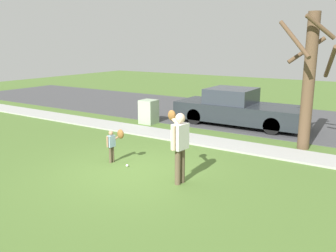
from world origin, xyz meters
TOP-DOWN VIEW (x-y plane):
  - ground_plane at (0.00, 3.50)m, footprint 48.00×48.00m
  - sidewalk_strip at (0.00, 3.60)m, footprint 36.00×1.20m
  - road_surface at (0.00, 8.60)m, footprint 36.00×6.80m
  - person_adult at (1.39, -0.03)m, footprint 0.68×0.69m
  - person_child at (-0.89, 0.26)m, footprint 0.45×0.35m
  - baseball at (-0.37, 0.17)m, footprint 0.07×0.07m
  - utility_cabinet at (-3.07, 4.89)m, footprint 0.64×0.63m
  - street_tree_near at (3.24, 4.57)m, footprint 1.84×1.88m
  - parked_pickup_dark at (0.18, 6.63)m, footprint 5.20×1.95m

SIDE VIEW (x-z plane):
  - ground_plane at x=0.00m, z-range 0.00..0.00m
  - road_surface at x=0.00m, z-range 0.00..0.02m
  - sidewalk_strip at x=0.00m, z-range 0.00..0.06m
  - baseball at x=-0.37m, z-range 0.00..0.07m
  - utility_cabinet at x=-3.07m, z-range 0.00..0.99m
  - person_child at x=-0.89m, z-range 0.15..1.12m
  - parked_pickup_dark at x=0.18m, z-range -0.06..1.41m
  - person_adult at x=1.39m, z-range 0.20..1.91m
  - street_tree_near at x=3.24m, z-range 0.16..4.37m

